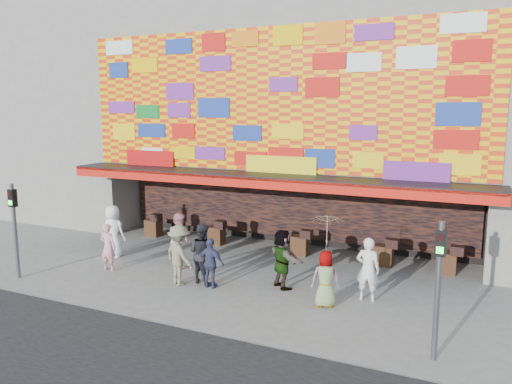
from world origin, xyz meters
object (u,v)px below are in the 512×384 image
(ped_b, at_px, (108,247))
(ped_c, at_px, (202,253))
(signal_right, at_px, (439,275))
(ped_g, at_px, (326,279))
(ped_a, at_px, (113,231))
(ped_i, at_px, (180,240))
(parasol, at_px, (327,230))
(ped_e, at_px, (211,263))
(signal_left, at_px, (14,220))
(ped_h, at_px, (368,269))
(ped_d, at_px, (179,255))
(ped_f, at_px, (282,259))

(ped_b, height_order, ped_c, ped_c)
(signal_right, relative_size, ped_g, 1.95)
(ped_a, relative_size, ped_i, 1.02)
(ped_b, bearing_deg, ped_c, -179.21)
(ped_c, xyz_separation_m, parasol, (3.96, -0.24, 1.19))
(ped_b, distance_m, parasol, 7.50)
(ped_e, bearing_deg, ped_b, 2.72)
(signal_left, bearing_deg, ped_a, 68.95)
(ped_b, distance_m, ped_e, 3.88)
(ped_e, bearing_deg, ped_g, -176.16)
(ped_h, distance_m, ped_i, 6.44)
(ped_b, bearing_deg, ped_d, 173.35)
(parasol, bearing_deg, ped_g, 0.00)
(signal_right, distance_m, ped_b, 10.54)
(signal_right, height_order, ped_g, signal_right)
(ped_c, xyz_separation_m, ped_g, (3.96, -0.24, -0.15))
(ped_g, xyz_separation_m, ped_h, (0.92, 0.92, 0.12))
(ped_d, relative_size, parasol, 1.03)
(ped_i, bearing_deg, ped_f, -150.41)
(signal_left, relative_size, ped_h, 1.68)
(parasol, bearing_deg, ped_i, 166.19)
(ped_a, relative_size, ped_d, 1.02)
(ped_c, bearing_deg, parasol, -170.24)
(ped_b, distance_m, ped_c, 3.43)
(ped_a, distance_m, ped_e, 4.95)
(ped_d, distance_m, ped_e, 1.04)
(ped_g, bearing_deg, ped_a, -34.59)
(ped_a, distance_m, ped_f, 6.70)
(signal_right, relative_size, parasol, 1.70)
(ped_d, xyz_separation_m, ped_i, (-0.99, 1.53, -0.00))
(signal_left, xyz_separation_m, signal_right, (12.40, 0.00, 0.00))
(signal_left, height_order, ped_e, signal_left)
(ped_a, bearing_deg, ped_d, 157.48)
(ped_a, bearing_deg, parasol, 169.75)
(ped_h, bearing_deg, ped_i, -3.61)
(ped_e, xyz_separation_m, ped_f, (1.91, 0.90, 0.13))
(signal_left, xyz_separation_m, ped_i, (3.95, 3.18, -0.95))
(ped_d, bearing_deg, parasol, -154.23)
(ped_e, relative_size, ped_f, 0.85)
(ped_d, height_order, parasol, parasol)
(ped_b, relative_size, ped_f, 0.89)
(ped_d, height_order, ped_i, ped_d)
(ped_f, relative_size, ped_h, 0.99)
(ped_i, distance_m, parasol, 5.79)
(ped_h, bearing_deg, ped_c, 8.18)
(ped_g, bearing_deg, ped_d, -23.69)
(ped_g, bearing_deg, ped_e, -25.08)
(ped_g, xyz_separation_m, ped_i, (-5.50, 1.35, 0.14))
(ped_f, bearing_deg, parasol, -168.50)
(ped_e, relative_size, ped_h, 0.84)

